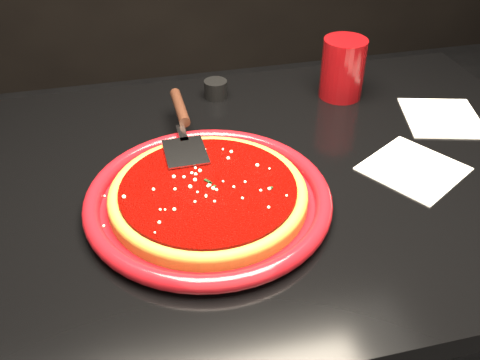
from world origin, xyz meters
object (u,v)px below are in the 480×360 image
Objects in this scene: plate at (208,198)px; ramekin at (216,89)px; table at (255,312)px; pizza_server at (183,126)px; cup at (343,68)px.

plate is 7.96× the size of ramekin.
ramekin is at bearing 92.93° from table.
pizza_server reaches higher than ramekin.
plate is at bearing -138.90° from cup.
plate reaches higher than table.
pizza_server is at bearing -160.49° from cup.
plate is at bearing -103.35° from ramekin.
ramekin is (-0.02, 0.30, 0.39)m from table.
plate is at bearing -86.99° from pizza_server.
pizza_server is at bearing -117.70° from ramekin.
cup is 2.57× the size of ramekin.
plate is 0.38m from ramekin.
ramekin reaches higher than plate.
table is at bearing -87.07° from ramekin.
ramekin is at bearing 61.75° from pizza_server.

